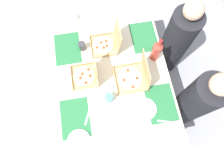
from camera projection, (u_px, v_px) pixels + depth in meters
The scene contains 21 objects.
ground_plane at pixel (112, 95), 2.78m from camera, with size 6.00×6.00×0.00m, color gray.
dining_table at pixel (112, 78), 2.14m from camera, with size 1.59×1.10×0.78m.
placemat_near_left at pixel (68, 48), 2.15m from camera, with size 0.36×0.26×0.00m, color #236638.
placemat_near_right at pixel (75, 118), 1.90m from camera, with size 0.36×0.26×0.00m, color #236638.
placemat_far_left at pixel (144, 37), 2.20m from camera, with size 0.36×0.26×0.00m, color #236638.
placemat_far_right at pixel (161, 103), 1.95m from camera, with size 0.36×0.26×0.00m, color #236638.
pizza_box_corner_right at pixel (106, 43), 2.12m from camera, with size 0.26×0.29×0.29m.
pizza_box_center at pixel (87, 75), 2.00m from camera, with size 0.25×0.26×0.29m.
pizza_box_edge_far at pixel (133, 77), 1.99m from camera, with size 0.29×0.30×0.33m.
plate_far_right at pixel (145, 109), 1.92m from camera, with size 0.20×0.20×0.03m.
plate_near_right at pixel (79, 141), 1.82m from camera, with size 0.20×0.20×0.03m.
soda_bottle at pixel (156, 51), 1.99m from camera, with size 0.09×0.09×0.32m.
cup_clear_left at pixel (82, 46), 2.10m from camera, with size 0.07×0.07×0.10m, color #333338.
cup_red at pixel (109, 98), 1.92m from camera, with size 0.07×0.07×0.10m, color teal.
condiment_bowl at pixel (74, 17), 2.26m from camera, with size 0.08×0.08×0.04m, color white.
fork_by_far_left at pixel (168, 122), 1.89m from camera, with size 0.19×0.02×0.01m, color #B7B7BC.
knife_by_near_right at pixel (121, 113), 1.92m from camera, with size 0.21×0.02×0.01m, color #B7B7BC.
knife_by_near_left at pixel (131, 22), 2.26m from camera, with size 0.21×0.02×0.01m, color #B7B7BC.
fork_by_far_right at pixel (88, 115), 1.91m from camera, with size 0.19×0.02×0.01m, color #B7B7BC.
diner_left_seat at pixel (176, 42), 2.44m from camera, with size 0.32×0.32×1.22m.
diner_right_seat at pixel (195, 102), 2.18m from camera, with size 0.32×0.32×1.22m.
Camera 1 is at (0.71, -0.12, 2.69)m, focal length 33.78 mm.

